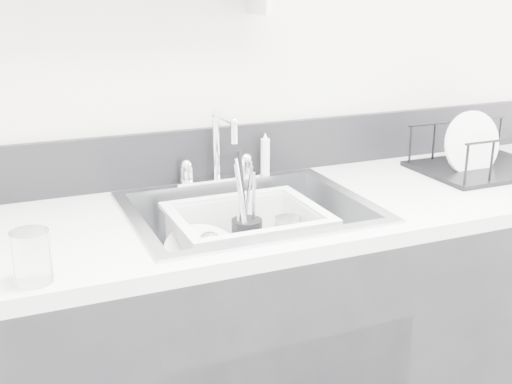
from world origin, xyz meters
name	(u,v)px	position (x,y,z in m)	size (l,w,h in m)	color
counter_run	(249,357)	(0.00, 1.19, 0.46)	(3.20, 0.62, 0.92)	black
backsplash	(212,153)	(0.00, 1.49, 1.00)	(3.20, 0.02, 0.16)	black
sink	(249,239)	(0.00, 1.19, 0.83)	(0.64, 0.52, 0.20)	silver
faucet	(218,164)	(0.00, 1.44, 0.98)	(0.26, 0.18, 0.23)	silver
side_sprayer	(265,155)	(0.16, 1.44, 0.99)	(0.03, 0.03, 0.14)	white
wash_tub	(247,238)	(0.00, 1.20, 0.83)	(0.40, 0.33, 0.16)	white
plate_stack	(205,259)	(-0.13, 1.19, 0.79)	(0.24, 0.24, 0.10)	white
utensil_cup	(247,235)	(0.01, 1.22, 0.83)	(0.09, 0.09, 0.29)	black
ladle	(236,250)	(-0.04, 1.18, 0.81)	(0.28, 0.10, 0.08)	silver
tumbler_in_tub	(288,235)	(0.12, 1.20, 0.82)	(0.07, 0.07, 0.11)	white
tumbler_counter	(32,257)	(-0.57, 0.94, 0.97)	(0.08, 0.08, 0.11)	white
dish_rack	(484,149)	(0.83, 1.23, 0.99)	(0.42, 0.31, 0.15)	black
bowl_small	(276,257)	(0.06, 1.14, 0.78)	(0.11, 0.11, 0.03)	white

